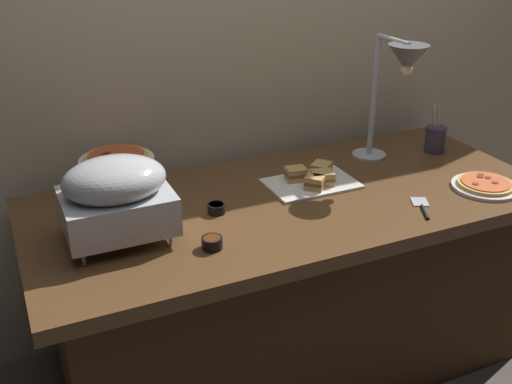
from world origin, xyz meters
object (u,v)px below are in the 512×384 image
at_px(sauce_cup_near, 217,208).
at_px(chafing_dish, 116,195).
at_px(sauce_cup_far, 212,242).
at_px(heat_lamp, 400,71).
at_px(sandwich_platter, 313,179).
at_px(pizza_plate_front, 485,185).
at_px(serving_spatula, 422,207).
at_px(utensil_holder, 435,139).
at_px(pizza_plate_center, 117,162).

bearing_deg(sauce_cup_near, chafing_dish, -172.78).
distance_m(chafing_dish, sauce_cup_far, 0.33).
bearing_deg(heat_lamp, sandwich_platter, -179.86).
relative_size(pizza_plate_front, sandwich_platter, 0.74).
xyz_separation_m(pizza_plate_front, serving_spatula, (-0.32, -0.03, -0.01)).
bearing_deg(utensil_holder, sauce_cup_far, -162.31).
bearing_deg(chafing_dish, heat_lamp, 5.87).
distance_m(sandwich_platter, serving_spatula, 0.42).
bearing_deg(serving_spatula, pizza_plate_center, 149.00).
height_order(chafing_dish, sauce_cup_near, chafing_dish).
bearing_deg(chafing_dish, sandwich_platter, 8.53).
distance_m(sauce_cup_near, serving_spatula, 0.72).
xyz_separation_m(heat_lamp, sauce_cup_far, (-0.87, -0.29, -0.38)).
distance_m(heat_lamp, utensil_holder, 0.45).
height_order(pizza_plate_front, sauce_cup_far, sauce_cup_far).
relative_size(pizza_plate_center, serving_spatula, 1.61).
bearing_deg(sauce_cup_near, pizza_plate_center, 131.27).
height_order(sandwich_platter, serving_spatula, sandwich_platter).
bearing_deg(sauce_cup_far, utensil_holder, 17.69).
distance_m(pizza_plate_center, serving_spatula, 1.10).
bearing_deg(pizza_plate_front, pizza_plate_center, 157.08).
bearing_deg(chafing_dish, sauce_cup_far, -35.21).
bearing_deg(serving_spatula, chafing_dish, 167.92).
bearing_deg(sandwich_platter, pizza_plate_front, -27.61).
bearing_deg(heat_lamp, sauce_cup_far, -161.79).
bearing_deg(sauce_cup_far, chafing_dish, 144.79).
relative_size(heat_lamp, pizza_plate_center, 1.90).
xyz_separation_m(sandwich_platter, sauce_cup_near, (-0.42, -0.07, -0.00)).
relative_size(chafing_dish, utensil_holder, 1.54).
distance_m(pizza_plate_center, sandwich_platter, 0.73).
distance_m(chafing_dish, pizza_plate_center, 0.36).
bearing_deg(sandwich_platter, heat_lamp, 0.14).
distance_m(sandwich_platter, sauce_cup_near, 0.42).
height_order(pizza_plate_front, pizza_plate_center, pizza_plate_center).
distance_m(heat_lamp, sauce_cup_far, 0.99).
distance_m(chafing_dish, sandwich_platter, 0.78).
relative_size(chafing_dish, pizza_plate_front, 1.35).
height_order(pizza_plate_front, serving_spatula, pizza_plate_front).
xyz_separation_m(heat_lamp, serving_spatula, (-0.10, -0.33, -0.40)).
xyz_separation_m(chafing_dish, utensil_holder, (1.40, 0.20, -0.10)).
height_order(chafing_dish, sandwich_platter, chafing_dish).
relative_size(utensil_holder, serving_spatula, 1.29).
distance_m(pizza_plate_center, sauce_cup_far, 0.55).
bearing_deg(sauce_cup_near, utensil_holder, 8.25).
xyz_separation_m(chafing_dish, sauce_cup_far, (0.24, -0.17, -0.13)).
bearing_deg(utensil_holder, pizza_plate_center, 173.61).
xyz_separation_m(pizza_plate_front, pizza_plate_center, (-1.25, 0.53, 0.11)).
xyz_separation_m(pizza_plate_center, sandwich_platter, (0.68, -0.23, -0.10)).
bearing_deg(pizza_plate_center, utensil_holder, -6.39).
bearing_deg(chafing_dish, serving_spatula, -12.08).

